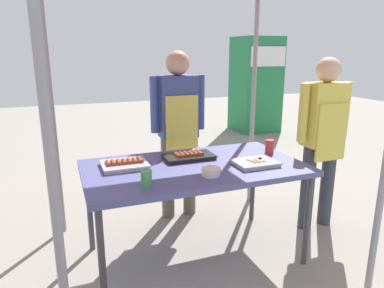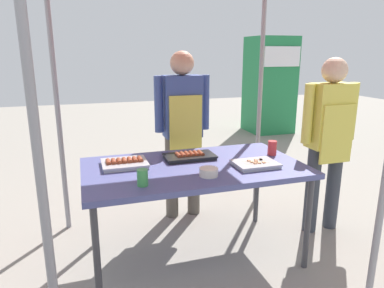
{
  "view_description": "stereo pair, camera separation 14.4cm",
  "coord_description": "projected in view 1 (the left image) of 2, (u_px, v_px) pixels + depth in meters",
  "views": [
    {
      "loc": [
        -0.9,
        -2.3,
        1.56
      ],
      "look_at": [
        0.0,
        0.05,
        0.9
      ],
      "focal_mm": 33.02,
      "sensor_mm": 36.0,
      "label": 1
    },
    {
      "loc": [
        -0.76,
        -2.35,
        1.56
      ],
      "look_at": [
        0.0,
        0.05,
        0.9
      ],
      "focal_mm": 33.02,
      "sensor_mm": 36.0,
      "label": 2
    }
  ],
  "objects": [
    {
      "name": "tray_meat_skewers",
      "position": [
        255.0,
        163.0,
        2.6
      ],
      "size": [
        0.31,
        0.24,
        0.04
      ],
      "color": "#ADADB2",
      "rests_on": "stall_table"
    },
    {
      "name": "customer_nearby",
      "position": [
        323.0,
        131.0,
        3.06
      ],
      "size": [
        0.52,
        0.22,
        1.52
      ],
      "color": "#333842",
      "rests_on": "ground"
    },
    {
      "name": "stall_table",
      "position": [
        194.0,
        172.0,
        2.61
      ],
      "size": [
        1.6,
        0.9,
        0.75
      ],
      "color": "#4C518C",
      "rests_on": "ground"
    },
    {
      "name": "drink_cup_near_edge",
      "position": [
        146.0,
        178.0,
        2.17
      ],
      "size": [
        0.07,
        0.07,
        0.11
      ],
      "primitive_type": "cylinder",
      "color": "#3F994C",
      "rests_on": "stall_table"
    },
    {
      "name": "condiment_bowl",
      "position": [
        211.0,
        172.0,
        2.37
      ],
      "size": [
        0.13,
        0.13,
        0.06
      ],
      "primitive_type": "cylinder",
      "color": "silver",
      "rests_on": "stall_table"
    },
    {
      "name": "ground_plane",
      "position": [
        194.0,
        256.0,
        2.79
      ],
      "size": [
        18.0,
        18.0,
        0.0
      ],
      "primitive_type": "plane",
      "color": "gray"
    },
    {
      "name": "tray_pork_links",
      "position": [
        189.0,
        156.0,
        2.75
      ],
      "size": [
        0.39,
        0.22,
        0.05
      ],
      "color": "black",
      "rests_on": "stall_table"
    },
    {
      "name": "tray_grilled_sausages",
      "position": [
        124.0,
        164.0,
        2.55
      ],
      "size": [
        0.33,
        0.28,
        0.06
      ],
      "color": "#ADADB2",
      "rests_on": "stall_table"
    },
    {
      "name": "drink_cup_by_wok",
      "position": [
        269.0,
        147.0,
        2.88
      ],
      "size": [
        0.07,
        0.07,
        0.11
      ],
      "primitive_type": "cylinder",
      "color": "red",
      "rests_on": "stall_table"
    },
    {
      "name": "vendor_woman",
      "position": [
        178.0,
        122.0,
        3.26
      ],
      "size": [
        0.52,
        0.23,
        1.57
      ],
      "rotation": [
        0.0,
        0.0,
        3.14
      ],
      "color": "#595147",
      "rests_on": "ground"
    },
    {
      "name": "neighbor_stall_left",
      "position": [
        256.0,
        85.0,
        7.02
      ],
      "size": [
        0.81,
        0.82,
        1.84
      ],
      "color": "#237F47",
      "rests_on": "ground"
    }
  ]
}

